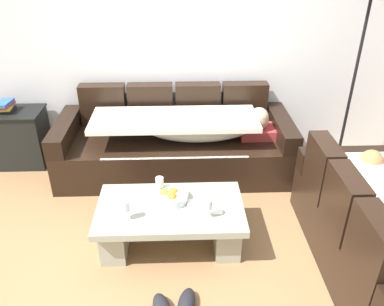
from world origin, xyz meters
name	(u,v)px	position (x,y,z in m)	size (l,w,h in m)	color
ground_plane	(176,281)	(0.00, 0.00, 0.00)	(14.00, 14.00, 0.00)	olive
back_wall	(173,37)	(0.00, 2.15, 1.35)	(9.00, 0.10, 2.70)	white
couch_along_wall	(179,144)	(0.04, 1.63, 0.33)	(2.47, 0.92, 0.88)	black
couch_near_window	(383,235)	(1.57, 0.09, 0.33)	(0.92, 1.79, 0.88)	black
coffee_table	(171,220)	(-0.04, 0.44, 0.24)	(1.20, 0.68, 0.38)	#9FA391
fruit_bowl	(171,196)	(-0.03, 0.53, 0.42)	(0.28, 0.28, 0.10)	silver
wine_glass_near_left	(126,207)	(-0.37, 0.30, 0.50)	(0.07, 0.07, 0.17)	silver
wine_glass_near_right	(208,205)	(0.26, 0.30, 0.50)	(0.07, 0.07, 0.17)	silver
wine_glass_far_back	(160,183)	(-0.13, 0.62, 0.50)	(0.07, 0.07, 0.17)	silver
open_magazine	(204,207)	(0.24, 0.42, 0.39)	(0.28, 0.21, 0.01)	white
side_cabinet	(14,138)	(-1.81, 1.85, 0.32)	(0.72, 0.44, 0.64)	black
book_stack_on_cabinet	(5,106)	(-1.82, 1.85, 0.70)	(0.17, 0.25, 0.12)	black
floor_lamp	(353,67)	(1.85, 1.75, 1.12)	(0.33, 0.31, 1.95)	black
pair_of_shoes	(174,306)	(-0.01, -0.26, 0.04)	(0.35, 0.33, 0.09)	black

